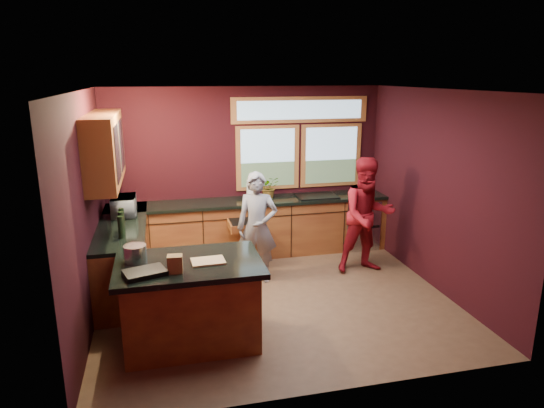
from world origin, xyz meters
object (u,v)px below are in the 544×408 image
object	(u,v)px
island	(191,302)
person_grey	(257,227)
person_red	(367,216)
stock_pot	(135,253)
cutting_board	(208,261)

from	to	relation	value
island	person_grey	bearing A→B (deg)	54.72
person_red	stock_pot	xyz separation A→B (m)	(-3.25, -1.29, 0.17)
person_grey	stock_pot	xyz separation A→B (m)	(-1.60, -1.33, 0.25)
island	person_red	xyz separation A→B (m)	(2.70, 1.44, 0.39)
island	person_red	world-z (taller)	person_red
person_grey	stock_pot	world-z (taller)	person_grey
person_grey	stock_pot	bearing A→B (deg)	-122.68
person_grey	cutting_board	distance (m)	1.76
island	cutting_board	xyz separation A→B (m)	(0.20, -0.05, 0.48)
person_grey	cutting_board	size ratio (longest dim) A/B	4.51
person_red	stock_pot	distance (m)	3.50
island	person_red	bearing A→B (deg)	28.02
person_grey	cutting_board	xyz separation A→B (m)	(-0.85, -1.53, 0.17)
person_grey	island	bearing A→B (deg)	-107.77
island	cutting_board	distance (m)	0.52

